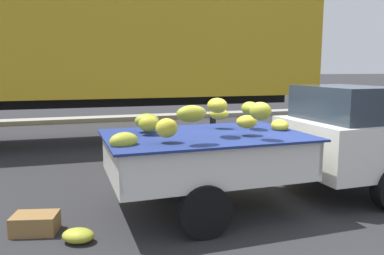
{
  "coord_description": "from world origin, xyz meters",
  "views": [
    {
      "loc": [
        -2.73,
        -4.71,
        1.97
      ],
      "look_at": [
        -1.0,
        0.63,
        1.11
      ],
      "focal_mm": 36.4,
      "sensor_mm": 36.0,
      "label": 1
    }
  ],
  "objects": [
    {
      "name": "ground",
      "position": [
        0.0,
        0.0,
        0.0
      ],
      "size": [
        220.0,
        220.0,
        0.0
      ],
      "primitive_type": "plane",
      "color": "#28282B"
    },
    {
      "name": "curb_strip",
      "position": [
        0.0,
        10.17,
        0.08
      ],
      "size": [
        80.0,
        0.8,
        0.16
      ],
      "primitive_type": "cube",
      "color": "gray",
      "rests_on": "ground"
    },
    {
      "name": "pickup_truck",
      "position": [
        0.9,
        0.19,
        0.88
      ],
      "size": [
        4.77,
        1.86,
        1.7
      ],
      "rotation": [
        0.0,
        0.0,
        0.01
      ],
      "color": "silver",
      "rests_on": "ground"
    },
    {
      "name": "semi_trailer",
      "position": [
        -2.05,
        5.91,
        2.54
      ],
      "size": [
        12.06,
        2.88,
        3.95
      ],
      "rotation": [
        0.0,
        0.0,
        -0.02
      ],
      "color": "gold",
      "rests_on": "ground"
    },
    {
      "name": "fallen_banana_bunch_near_tailgate",
      "position": [
        -2.68,
        -0.32,
        0.08
      ],
      "size": [
        0.46,
        0.42,
        0.16
      ],
      "primitive_type": "ellipsoid",
      "rotation": [
        0.0,
        0.0,
        2.67
      ],
      "color": "#AAAD2D",
      "rests_on": "ground"
    },
    {
      "name": "produce_crate",
      "position": [
        -3.16,
        0.11,
        0.12
      ],
      "size": [
        0.59,
        0.47,
        0.23
      ],
      "primitive_type": "cube",
      "rotation": [
        0.0,
        0.0,
        -0.24
      ],
      "color": "olive",
      "rests_on": "ground"
    }
  ]
}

